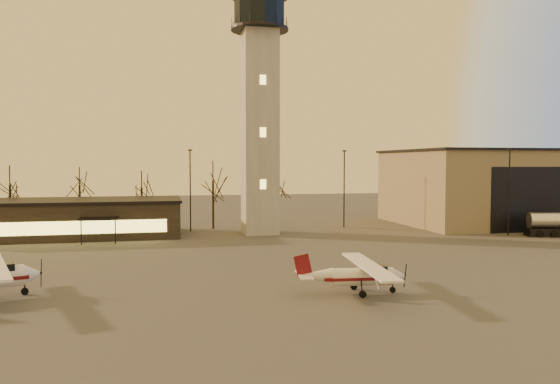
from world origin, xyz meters
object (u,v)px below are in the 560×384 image
object	(u,v)px
terminal	(68,218)
cessna_front	(364,279)
hangar	(506,186)
fuel_truck	(559,227)
control_tower	(260,97)

from	to	relation	value
terminal	cessna_front	xyz separation A→B (m)	(23.05, -33.04, -1.23)
hangar	cessna_front	bearing A→B (deg)	-134.92
fuel_truck	control_tower	bearing A→B (deg)	179.33
control_tower	terminal	size ratio (longest dim) A/B	1.28
control_tower	terminal	world-z (taller)	control_tower
terminal	cessna_front	distance (m)	40.31
hangar	terminal	xyz separation A→B (m)	(-57.99, -2.00, -3.00)
hangar	fuel_truck	bearing A→B (deg)	-100.85
control_tower	hangar	distance (m)	37.90
hangar	fuel_truck	size ratio (longest dim) A/B	3.97
terminal	fuel_truck	size ratio (longest dim) A/B	3.30
cessna_front	fuel_truck	world-z (taller)	fuel_truck
control_tower	cessna_front	distance (m)	34.69
cessna_front	hangar	bearing A→B (deg)	51.08
hangar	cessna_front	size ratio (longest dim) A/B	3.12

